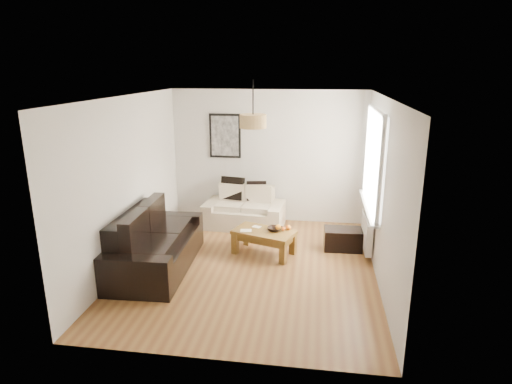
# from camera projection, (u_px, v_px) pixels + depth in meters

# --- Properties ---
(floor) EXTENTS (4.50, 4.50, 0.00)m
(floor) POSITION_uv_depth(u_px,v_px,m) (250.00, 267.00, 6.76)
(floor) COLOR brown
(floor) RESTS_ON ground
(ceiling) EXTENTS (3.80, 4.50, 0.00)m
(ceiling) POSITION_uv_depth(u_px,v_px,m) (250.00, 97.00, 6.04)
(ceiling) COLOR white
(ceiling) RESTS_ON floor
(wall_back) EXTENTS (3.80, 0.04, 2.60)m
(wall_back) POSITION_uv_depth(u_px,v_px,m) (268.00, 157.00, 8.54)
(wall_back) COLOR silver
(wall_back) RESTS_ON floor
(wall_front) EXTENTS (3.80, 0.04, 2.60)m
(wall_front) POSITION_uv_depth(u_px,v_px,m) (214.00, 247.00, 4.26)
(wall_front) COLOR silver
(wall_front) RESTS_ON floor
(wall_left) EXTENTS (0.04, 4.50, 2.60)m
(wall_left) POSITION_uv_depth(u_px,v_px,m) (128.00, 182.00, 6.67)
(wall_left) COLOR silver
(wall_left) RESTS_ON floor
(wall_right) EXTENTS (0.04, 4.50, 2.60)m
(wall_right) POSITION_uv_depth(u_px,v_px,m) (383.00, 192.00, 6.14)
(wall_right) COLOR silver
(wall_right) RESTS_ON floor
(window_bay) EXTENTS (0.14, 1.90, 1.60)m
(window_bay) POSITION_uv_depth(u_px,v_px,m) (375.00, 160.00, 6.82)
(window_bay) COLOR white
(window_bay) RESTS_ON wall_right
(radiator) EXTENTS (0.10, 0.90, 0.52)m
(radiator) POSITION_uv_depth(u_px,v_px,m) (367.00, 232.00, 7.17)
(radiator) COLOR white
(radiator) RESTS_ON wall_right
(poster) EXTENTS (0.62, 0.04, 0.87)m
(poster) POSITION_uv_depth(u_px,v_px,m) (225.00, 136.00, 8.52)
(poster) COLOR black
(poster) RESTS_ON wall_back
(pendant_shade) EXTENTS (0.40, 0.40, 0.20)m
(pendant_shade) POSITION_uv_depth(u_px,v_px,m) (253.00, 121.00, 6.43)
(pendant_shade) COLOR tan
(pendant_shade) RESTS_ON ceiling
(loveseat_cream) EXTENTS (1.55, 0.92, 0.75)m
(loveseat_cream) POSITION_uv_depth(u_px,v_px,m) (244.00, 208.00, 8.41)
(loveseat_cream) COLOR #C1B39B
(loveseat_cream) RESTS_ON floor
(sofa_leather) EXTENTS (1.08, 2.09, 0.89)m
(sofa_leather) POSITION_uv_depth(u_px,v_px,m) (156.00, 241.00, 6.64)
(sofa_leather) COLOR black
(sofa_leather) RESTS_ON floor
(coffee_table) EXTENTS (1.11, 0.83, 0.41)m
(coffee_table) POSITION_uv_depth(u_px,v_px,m) (264.00, 242.00, 7.20)
(coffee_table) COLOR brown
(coffee_table) RESTS_ON floor
(ottoman) EXTENTS (0.65, 0.43, 0.36)m
(ottoman) POSITION_uv_depth(u_px,v_px,m) (343.00, 239.00, 7.40)
(ottoman) COLOR black
(ottoman) RESTS_ON floor
(cushion_left) EXTENTS (0.47, 0.22, 0.45)m
(cushion_left) POSITION_uv_depth(u_px,v_px,m) (232.00, 188.00, 8.53)
(cushion_left) COLOR black
(cushion_left) RESTS_ON loveseat_cream
(cushion_right) EXTENTS (0.40, 0.18, 0.38)m
(cushion_right) POSITION_uv_depth(u_px,v_px,m) (256.00, 191.00, 8.47)
(cushion_right) COLOR black
(cushion_right) RESTS_ON loveseat_cream
(fruit_bowl) EXTENTS (0.30, 0.30, 0.06)m
(fruit_bowl) POSITION_uv_depth(u_px,v_px,m) (275.00, 229.00, 7.14)
(fruit_bowl) COLOR black
(fruit_bowl) RESTS_ON coffee_table
(orange_a) EXTENTS (0.07, 0.07, 0.06)m
(orange_a) POSITION_uv_depth(u_px,v_px,m) (283.00, 229.00, 7.12)
(orange_a) COLOR orange
(orange_a) RESTS_ON fruit_bowl
(orange_b) EXTENTS (0.10, 0.10, 0.09)m
(orange_b) POSITION_uv_depth(u_px,v_px,m) (288.00, 228.00, 7.18)
(orange_b) COLOR orange
(orange_b) RESTS_ON fruit_bowl
(orange_c) EXTENTS (0.12, 0.12, 0.09)m
(orange_c) POSITION_uv_depth(u_px,v_px,m) (278.00, 227.00, 7.19)
(orange_c) COLOR orange
(orange_c) RESTS_ON fruit_bowl
(papers) EXTENTS (0.20, 0.15, 0.01)m
(papers) POSITION_uv_depth(u_px,v_px,m) (246.00, 231.00, 7.15)
(papers) COLOR white
(papers) RESTS_ON coffee_table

